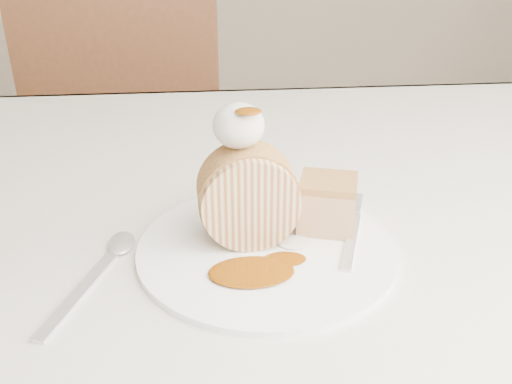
{
  "coord_description": "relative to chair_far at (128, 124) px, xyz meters",
  "views": [
    {
      "loc": [
        -0.07,
        -0.42,
        1.07
      ],
      "look_at": [
        -0.02,
        0.09,
        0.81
      ],
      "focal_mm": 40.0,
      "sensor_mm": 36.0,
      "label": 1
    }
  ],
  "objects": [
    {
      "name": "cake_chunk",
      "position": [
        0.33,
        -0.91,
        0.23
      ],
      "size": [
        0.07,
        0.07,
        0.05
      ],
      "primitive_type": "cube",
      "rotation": [
        0.0,
        0.0,
        -0.28
      ],
      "color": "#BE8348",
      "rests_on": "plate"
    },
    {
      "name": "caramel_pool",
      "position": [
        0.24,
        -0.99,
        0.21
      ],
      "size": [
        0.09,
        0.08,
        0.0
      ],
      "primitive_type": null,
      "rotation": [
        0.0,
        0.0,
        -0.28
      ],
      "color": "#6D3504",
      "rests_on": "plate"
    },
    {
      "name": "whipped_cream",
      "position": [
        0.24,
        -0.91,
        0.33
      ],
      "size": [
        0.05,
        0.05,
        0.05
      ],
      "primitive_type": "ellipsoid",
      "color": "white",
      "rests_on": "roulade_slice"
    },
    {
      "name": "roulade_slice",
      "position": [
        0.25,
        -0.93,
        0.25
      ],
      "size": [
        0.1,
        0.06,
        0.1
      ],
      "primitive_type": "cylinder",
      "rotation": [
        1.57,
        0.0,
        0.04
      ],
      "color": "beige",
      "rests_on": "plate"
    },
    {
      "name": "caramel_drizzle",
      "position": [
        0.25,
        -0.93,
        0.35
      ],
      "size": [
        0.03,
        0.02,
        0.01
      ],
      "primitive_type": "ellipsoid",
      "color": "#6D3504",
      "rests_on": "whipped_cream"
    },
    {
      "name": "spoon",
      "position": [
        0.08,
        -1.0,
        0.2
      ],
      "size": [
        0.08,
        0.16,
        0.0
      ],
      "primitive_type": "cube",
      "rotation": [
        0.0,
        0.0,
        -0.34
      ],
      "color": "silver",
      "rests_on": "table"
    },
    {
      "name": "fork",
      "position": [
        0.35,
        -0.94,
        0.21
      ],
      "size": [
        0.07,
        0.16,
        0.0
      ],
      "primitive_type": "cube",
      "rotation": [
        0.0,
        0.0,
        -0.34
      ],
      "color": "silver",
      "rests_on": "plate"
    },
    {
      "name": "table",
      "position": [
        0.28,
        -0.82,
        0.11
      ],
      "size": [
        1.4,
        0.9,
        0.75
      ],
      "color": "silver",
      "rests_on": "ground"
    },
    {
      "name": "chair_far",
      "position": [
        0.0,
        0.0,
        0.0
      ],
      "size": [
        0.5,
        0.5,
        0.97
      ],
      "rotation": [
        0.0,
        0.0,
        3.23
      ],
      "color": "brown",
      "rests_on": "ground"
    },
    {
      "name": "plate",
      "position": [
        0.26,
        -0.94,
        0.2
      ],
      "size": [
        0.33,
        0.33,
        0.01
      ],
      "primitive_type": "cylinder",
      "rotation": [
        0.0,
        0.0,
        -0.28
      ],
      "color": "white",
      "rests_on": "table"
    }
  ]
}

